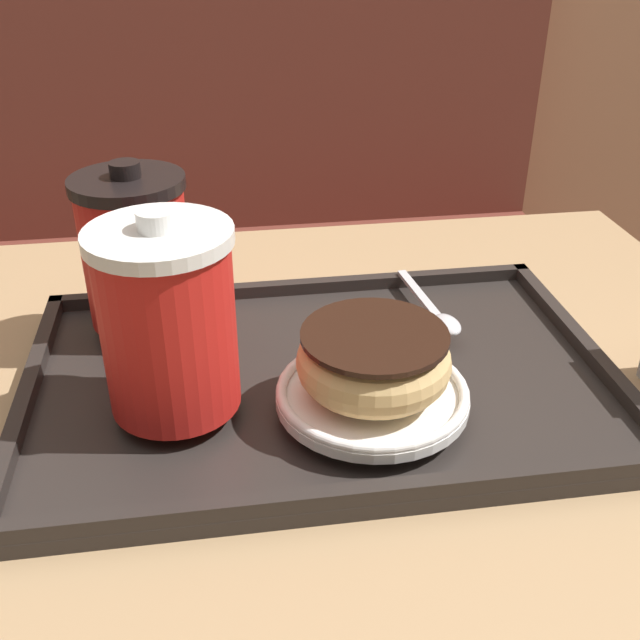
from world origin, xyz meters
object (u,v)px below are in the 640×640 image
object	(u,v)px
donut_chocolate_glazed	(374,359)
spoon	(439,316)
coffee_cup_front	(168,319)
coffee_cup_rear	(136,250)

from	to	relation	value
donut_chocolate_glazed	spoon	size ratio (longest dim) A/B	0.85
spoon	donut_chocolate_glazed	bearing A→B (deg)	-43.49
coffee_cup_front	donut_chocolate_glazed	distance (m)	0.15
coffee_cup_rear	spoon	world-z (taller)	coffee_cup_rear
coffee_cup_front	donut_chocolate_glazed	bearing A→B (deg)	-8.76
coffee_cup_front	coffee_cup_rear	xyz separation A→B (m)	(-0.03, 0.13, -0.00)
coffee_cup_rear	spoon	size ratio (longest dim) A/B	1.08
coffee_cup_front	coffee_cup_rear	bearing A→B (deg)	103.14
coffee_cup_rear	spoon	xyz separation A→B (m)	(0.26, -0.04, -0.06)
spoon	coffee_cup_rear	bearing A→B (deg)	-105.82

